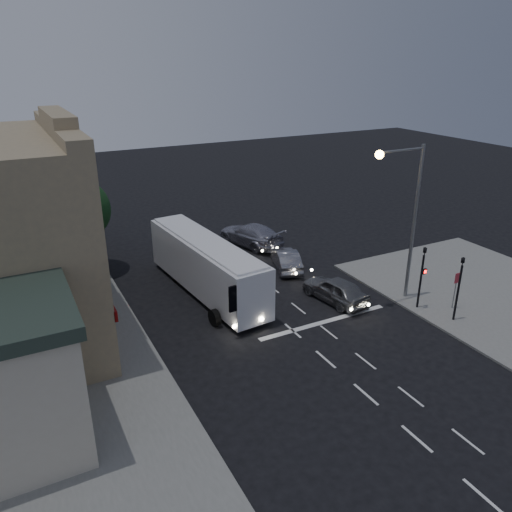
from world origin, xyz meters
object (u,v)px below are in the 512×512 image
car_sedan_a (286,259)px  traffic_signal_main (422,270)px  streetlight (407,207)px  car_sedan_b (251,234)px  street_tree (78,207)px  regulatory_sign (456,285)px  tour_bus (206,264)px  traffic_signal_side (460,281)px  car_suv (336,289)px

car_sedan_a → traffic_signal_main: size_ratio=1.01×
traffic_signal_main → streetlight: 3.61m
car_sedan_b → street_tree: size_ratio=0.92×
regulatory_sign → streetlight: bearing=128.7°
car_sedan_b → regulatory_sign: regulatory_sign is taller
car_sedan_b → tour_bus: bearing=29.2°
traffic_signal_main → regulatory_sign: 2.14m
tour_bus → traffic_signal_side: 14.25m
regulatory_sign → street_tree: (-17.51, 15.26, 2.90)m
car_sedan_a → regulatory_sign: 10.96m
car_sedan_a → traffic_signal_main: (3.70, -8.47, 1.74)m
traffic_signal_side → streetlight: (-0.96, 3.40, 3.31)m
traffic_signal_main → regulatory_sign: bearing=-30.8°
tour_bus → streetlight: bearing=-37.9°
car_suv → regulatory_sign: size_ratio=2.00×
car_sedan_b → traffic_signal_main: traffic_signal_main is taller
tour_bus → car_sedan_a: (6.15, 0.89, -1.18)m
tour_bus → street_tree: size_ratio=1.84×
traffic_signal_main → traffic_signal_side: bearing=-70.5°
car_suv → street_tree: bearing=-51.3°
street_tree → traffic_signal_side: bearing=-44.5°
street_tree → car_suv: bearing=-42.6°
car_sedan_a → streetlight: (3.44, -7.05, 5.05)m
car_sedan_a → regulatory_sign: regulatory_sign is taller
car_sedan_b → traffic_signal_side: bearing=89.8°
tour_bus → car_suv: size_ratio=2.59×
traffic_signal_main → car_sedan_b: bearing=105.2°
car_suv → streetlight: 6.20m
traffic_signal_main → traffic_signal_side: size_ratio=1.00×
car_sedan_b → traffic_signal_side: traffic_signal_side is taller
traffic_signal_side → car_sedan_a: bearing=112.8°
tour_bus → car_suv: tour_bus is taller
car_suv → car_sedan_a: size_ratio=1.06×
street_tree → car_sedan_b: bearing=-2.5°
streetlight → regulatory_sign: bearing=-51.3°
traffic_signal_main → street_tree: (-15.81, 14.25, 2.08)m
traffic_signal_side → regulatory_sign: 1.61m
car_suv → streetlight: size_ratio=0.49×
regulatory_sign → car_sedan_b: bearing=110.2°
car_sedan_b → car_suv: bearing=74.9°
car_sedan_a → street_tree: street_tree is taller
car_suv → car_sedan_a: (-0.12, 5.45, -0.07)m
regulatory_sign → streetlight: streetlight is taller
car_sedan_b → street_tree: 12.63m
traffic_signal_main → car_sedan_a: bearing=113.6°
car_sedan_a → traffic_signal_side: 11.47m
traffic_signal_side → regulatory_sign: bearing=43.9°
car_sedan_a → street_tree: size_ratio=0.67×
traffic_signal_side → streetlight: bearing=105.7°
traffic_signal_side → street_tree: 23.24m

